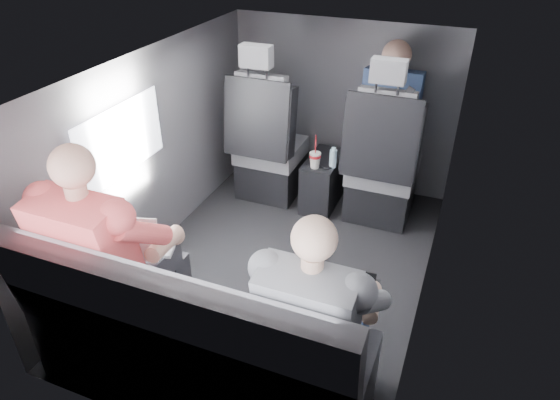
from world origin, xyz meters
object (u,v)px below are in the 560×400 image
at_px(laptop_white, 140,241).
at_px(passenger_front_right, 390,112).
at_px(passenger_rear_right, 318,320).
at_px(soda_cup, 315,159).
at_px(center_console, 323,181).
at_px(front_seat_left, 268,151).
at_px(passenger_rear_left, 111,256).
at_px(water_bottle, 333,158).
at_px(rear_bench, 197,349).
at_px(front_seat_right, 381,171).
at_px(laptop_black, 340,290).

distance_m(laptop_white, passenger_front_right, 2.09).
bearing_deg(passenger_rear_right, soda_cup, 108.79).
relative_size(center_console, passenger_rear_right, 0.41).
xyz_separation_m(laptop_white, passenger_rear_right, (1.00, -0.17, -0.02)).
xyz_separation_m(soda_cup, laptop_white, (-0.43, -1.51, 0.17)).
height_order(front_seat_left, passenger_rear_left, passenger_rear_left).
xyz_separation_m(soda_cup, passenger_front_right, (0.44, 0.38, 0.29)).
bearing_deg(laptop_white, passenger_rear_right, -9.40).
relative_size(water_bottle, passenger_rear_right, 0.13).
height_order(rear_bench, passenger_front_right, passenger_front_right).
distance_m(front_seat_left, front_seat_right, 0.90).
distance_m(laptop_black, passenger_front_right, 1.88).
relative_size(front_seat_right, passenger_rear_left, 0.99).
bearing_deg(laptop_black, passenger_rear_right, -101.23).
xyz_separation_m(water_bottle, laptop_black, (0.49, -1.55, 0.16)).
bearing_deg(passenger_front_right, front_seat_right, -83.09).
height_order(laptop_black, passenger_rear_left, passenger_rear_left).
bearing_deg(laptop_white, laptop_black, 1.48).
xyz_separation_m(center_console, soda_cup, (-0.02, -0.17, 0.26)).
relative_size(front_seat_right, laptop_black, 3.74).
height_order(rear_bench, laptop_black, rear_bench).
bearing_deg(front_seat_right, center_console, 174.93).
height_order(front_seat_right, soda_cup, front_seat_right).
distance_m(passenger_rear_left, passenger_rear_right, 1.04).
xyz_separation_m(front_seat_left, front_seat_right, (0.90, 0.00, 0.00)).
relative_size(laptop_black, passenger_front_right, 0.40).
bearing_deg(passenger_rear_left, front_seat_left, 88.84).
relative_size(passenger_rear_left, passenger_front_right, 1.50).
distance_m(center_console, passenger_rear_left, 1.96).
bearing_deg(soda_cup, passenger_rear_left, -105.50).
distance_m(rear_bench, laptop_white, 0.61).
xyz_separation_m(center_console, passenger_rear_right, (0.55, -1.85, 0.41)).
height_order(front_seat_right, rear_bench, front_seat_right).
relative_size(laptop_white, passenger_front_right, 0.44).
xyz_separation_m(laptop_black, passenger_rear_right, (-0.04, -0.19, -0.02)).
bearing_deg(center_console, water_bottle, -47.32).
height_order(center_console, rear_bench, rear_bench).
distance_m(front_seat_left, passenger_rear_left, 1.82).
xyz_separation_m(passenger_rear_right, passenger_front_right, (-0.13, 2.06, 0.14)).
bearing_deg(passenger_front_right, water_bottle, -134.31).
bearing_deg(passenger_rear_right, front_seat_left, 119.00).
relative_size(front_seat_right, passenger_rear_right, 1.07).
height_order(soda_cup, water_bottle, soda_cup).
bearing_deg(laptop_white, soda_cup, 74.25).
xyz_separation_m(soda_cup, laptop_black, (0.61, -1.49, 0.17)).
xyz_separation_m(water_bottle, passenger_rear_right, (0.45, -1.74, 0.14)).
height_order(center_console, passenger_front_right, passenger_front_right).
relative_size(soda_cup, laptop_black, 0.76).
bearing_deg(soda_cup, laptop_white, -105.75).
distance_m(front_seat_right, passenger_rear_right, 1.82).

